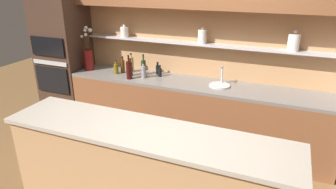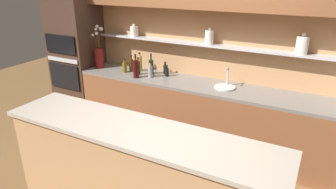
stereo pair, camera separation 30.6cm
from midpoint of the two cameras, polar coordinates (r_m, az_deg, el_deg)
name	(u,v)px [view 1 (the left image)]	position (r m, az deg, el deg)	size (l,w,h in m)	color
back_wall_unit	(207,33)	(4.15, 5.26, 11.56)	(5.20, 0.44, 2.60)	tan
back_counter_unit	(194,114)	(4.23, 2.97, -3.70)	(3.64, 0.62, 0.92)	brown
island_counter	(146,178)	(2.92, -7.30, -15.65)	(2.66, 0.61, 1.02)	tan
oven_tower	(64,58)	(5.14, -20.79, 6.46)	(0.71, 0.64, 2.09)	#3D281E
flower_vase	(88,56)	(4.78, -16.72, 6.94)	(0.14, 0.16, 0.66)	maroon
sink_fixture	(220,84)	(3.97, 7.67, 1.93)	(0.28, 0.28, 0.25)	#B7B7BC
bottle_sauce_0	(160,72)	(4.31, -3.60, 4.29)	(0.06, 0.06, 0.17)	black
bottle_spirit_1	(123,66)	(4.54, -10.55, 5.33)	(0.06, 0.06, 0.25)	#4C2D0C
bottle_wine_2	(144,67)	(4.40, -6.68, 5.17)	(0.07, 0.07, 0.30)	#193814
bottle_oil_3	(116,68)	(4.52, -11.78, 4.86)	(0.07, 0.07, 0.21)	brown
bottle_spirit_4	(143,71)	(4.25, -6.75, 4.35)	(0.06, 0.06, 0.23)	gray
bottle_spirit_5	(131,64)	(4.55, -8.95, 5.70)	(0.07, 0.07, 0.28)	tan
bottle_wine_6	(129,70)	(4.24, -9.51, 4.62)	(0.08, 0.08, 0.34)	#380C0C
bottle_oil_7	(131,69)	(4.39, -9.14, 4.88)	(0.06, 0.06, 0.26)	#47380A
bottle_sauce_8	(158,69)	(4.41, -3.97, 4.81)	(0.05, 0.05, 0.18)	black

